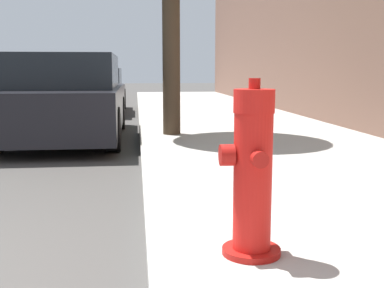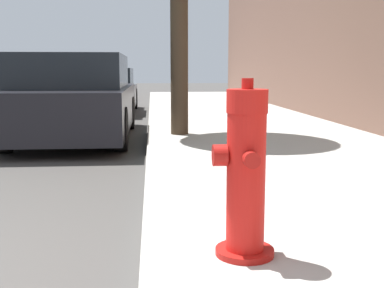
% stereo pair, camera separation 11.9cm
% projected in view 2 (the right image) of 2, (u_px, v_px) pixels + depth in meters
% --- Properties ---
extents(fire_hydrant, '(0.34, 0.33, 0.96)m').
position_uv_depth(fire_hydrant, '(245.00, 176.00, 2.58)').
color(fire_hydrant, '#A91511').
rests_on(fire_hydrant, sidewalk_slab).
extents(parked_car_near, '(1.82, 4.24, 1.39)m').
position_uv_depth(parked_car_near, '(75.00, 99.00, 7.94)').
color(parked_car_near, black).
rests_on(parked_car_near, ground_plane).
extents(parked_car_mid, '(1.86, 3.81, 1.19)m').
position_uv_depth(parked_car_mid, '(101.00, 91.00, 12.95)').
color(parked_car_mid, '#4C5156').
rests_on(parked_car_mid, ground_plane).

